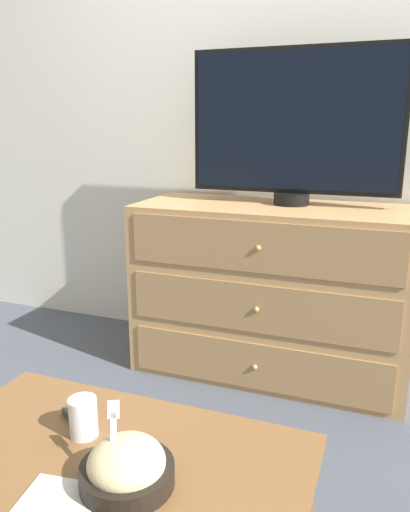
% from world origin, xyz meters
% --- Properties ---
extents(ground_plane, '(12.00, 12.00, 0.00)m').
position_xyz_m(ground_plane, '(0.00, 0.00, 0.00)').
color(ground_plane, '#474C56').
extents(wall_back, '(12.00, 0.05, 2.60)m').
position_xyz_m(wall_back, '(0.00, 0.03, 1.30)').
color(wall_back, silver).
rests_on(wall_back, ground_plane).
extents(dresser, '(1.27, 0.55, 0.82)m').
position_xyz_m(dresser, '(-0.09, -0.30, 0.41)').
color(dresser, tan).
rests_on(dresser, ground_plane).
extents(tv, '(0.95, 0.16, 0.69)m').
position_xyz_m(tv, '(-0.02, -0.23, 1.18)').
color(tv, black).
rests_on(tv, dresser).
extents(coffee_table, '(0.87, 0.57, 0.48)m').
position_xyz_m(coffee_table, '(-0.11, -1.76, 0.41)').
color(coffee_table, brown).
rests_on(coffee_table, ground_plane).
extents(takeout_bowl, '(0.19, 0.19, 0.16)m').
position_xyz_m(takeout_bowl, '(-0.03, -1.79, 0.52)').
color(takeout_bowl, black).
rests_on(takeout_bowl, coffee_table).
extents(drink_cup, '(0.07, 0.07, 0.09)m').
position_xyz_m(drink_cup, '(-0.21, -1.68, 0.52)').
color(drink_cup, beige).
rests_on(drink_cup, coffee_table).
extents(napkin, '(0.17, 0.17, 0.00)m').
position_xyz_m(napkin, '(-0.13, -1.89, 0.48)').
color(napkin, silver).
rests_on(napkin, coffee_table).
extents(remote_control, '(0.13, 0.09, 0.02)m').
position_xyz_m(remote_control, '(-0.25, -1.65, 0.49)').
color(remote_control, '#38383D').
rests_on(remote_control, coffee_table).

